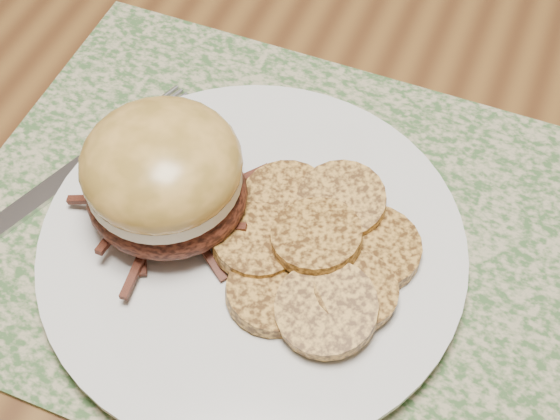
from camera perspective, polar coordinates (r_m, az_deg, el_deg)
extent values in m
cylinder|color=brown|center=(1.26, -9.23, 12.82)|extent=(0.06, 0.06, 0.71)
cube|color=#3A5C2F|center=(0.52, 0.96, -2.09)|extent=(0.45, 0.33, 0.00)
cylinder|color=silver|center=(0.51, -2.00, -2.78)|extent=(0.26, 0.26, 0.02)
ellipsoid|color=black|center=(0.50, -8.27, 1.25)|extent=(0.12, 0.11, 0.04)
cylinder|color=beige|center=(0.49, -8.54, 2.63)|extent=(0.11, 0.11, 0.01)
ellipsoid|color=#BC8C3E|center=(0.48, -8.69, 3.39)|extent=(0.11, 0.11, 0.05)
cylinder|color=#BE8738|center=(0.51, 0.51, 0.73)|extent=(0.07, 0.07, 0.01)
cylinder|color=#BE8738|center=(0.51, 4.51, 0.67)|extent=(0.08, 0.08, 0.02)
cylinder|color=#BE8738|center=(0.50, 6.56, -2.73)|extent=(0.07, 0.07, 0.02)
cylinder|color=#BE8738|center=(0.49, -1.79, -2.32)|extent=(0.08, 0.08, 0.02)
cylinder|color=#BE8738|center=(0.48, 2.69, -1.94)|extent=(0.07, 0.07, 0.02)
cylinder|color=#BE8738|center=(0.47, 5.51, -5.88)|extent=(0.06, 0.06, 0.02)
cylinder|color=#BE8738|center=(0.48, -0.49, -6.04)|extent=(0.08, 0.08, 0.02)
cylinder|color=#BE8738|center=(0.46, 3.42, -7.21)|extent=(0.08, 0.08, 0.02)
cube|color=#B6B6BD|center=(0.57, -16.16, 1.70)|extent=(0.06, 0.13, 0.00)
cube|color=#B6B6BD|center=(0.59, -10.30, 6.16)|extent=(0.03, 0.03, 0.00)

